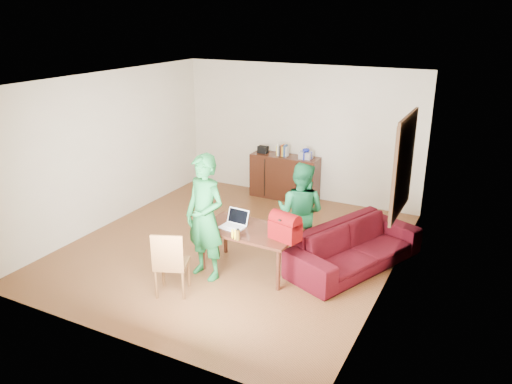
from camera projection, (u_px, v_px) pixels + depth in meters
The scene contains 10 objects.
room at pixel (237, 169), 7.85m from camera, with size 5.20×5.70×2.90m.
table at pixel (250, 234), 7.27m from camera, with size 1.44×0.84×0.66m.
chair at pixel (172, 275), 6.77m from camera, with size 0.54×0.53×0.94m.
person_near at pixel (205, 217), 7.00m from camera, with size 0.67×0.44×1.83m, color #156028.
person_far at pixel (301, 212), 7.55m from camera, with size 0.76×0.59×1.56m, color #166436.
laptop at pixel (232, 225), 7.27m from camera, with size 0.37×0.27×0.25m.
bananas at pixel (235, 237), 6.92m from camera, with size 0.15×0.10×0.06m, color gold, non-canonical shape.
bottle at pixel (238, 234), 6.87m from camera, with size 0.06×0.06×0.17m, color #593D14.
red_bag at pixel (285, 229), 6.87m from camera, with size 0.42×0.25×0.31m, color maroon.
sofa at pixel (355, 246), 7.48m from camera, with size 2.22×0.87×0.65m, color #34060F.
Camera 1 is at (3.69, -6.43, 3.63)m, focal length 35.00 mm.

